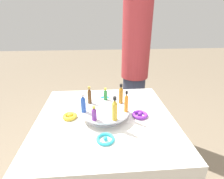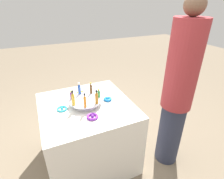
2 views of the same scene
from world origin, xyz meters
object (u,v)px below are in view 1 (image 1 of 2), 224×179
(bottle_amber, at_px, (121,94))
(display_stand, at_px, (105,112))
(bottle_orange, at_px, (126,102))
(ribbon_bow_teal, at_px, (105,139))
(bottle_purple, at_px, (94,114))
(ribbon_bow_gold, at_px, (70,116))
(bottle_brown, at_px, (90,96))
(bottle_blue, at_px, (83,104))
(bottle_green, at_px, (105,94))
(ribbon_bow_blue, at_px, (105,99))
(person_figure, at_px, (135,64))
(bottle_gold, at_px, (115,109))
(ribbon_bow_purple, at_px, (140,115))

(bottle_amber, bearing_deg, display_stand, -145.23)
(bottle_orange, relative_size, ribbon_bow_teal, 1.39)
(bottle_purple, height_order, ribbon_bow_gold, bottle_purple)
(bottle_brown, height_order, bottle_blue, bottle_blue)
(bottle_green, distance_m, ribbon_bow_teal, 0.37)
(bottle_green, relative_size, ribbon_bow_blue, 1.01)
(person_figure, bearing_deg, bottle_gold, 5.65)
(bottle_brown, bearing_deg, bottle_amber, -3.80)
(bottle_brown, xyz_separation_m, bottle_blue, (-0.03, -0.11, 0.00))
(ribbon_bow_teal, bearing_deg, ribbon_bow_gold, 132.94)
(bottle_blue, relative_size, ribbon_bow_gold, 1.34)
(ribbon_bow_teal, bearing_deg, bottle_orange, 54.09)
(person_figure, bearing_deg, bottle_brown, -8.67)
(ribbon_bow_purple, distance_m, person_figure, 0.82)
(bottle_blue, relative_size, person_figure, 0.07)
(bottle_blue, bearing_deg, bottle_purple, -55.23)
(display_stand, relative_size, bottle_gold, 2.17)
(display_stand, xyz_separation_m, bottle_green, (0.01, 0.13, 0.06))
(ribbon_bow_blue, xyz_separation_m, person_figure, (0.34, 0.57, 0.12))
(ribbon_bow_gold, bearing_deg, bottle_blue, -17.19)
(bottle_purple, bearing_deg, bottle_green, 73.34)
(bottle_amber, xyz_separation_m, bottle_brown, (-0.21, 0.01, -0.01))
(bottle_purple, xyz_separation_m, ribbon_bow_blue, (0.07, 0.34, -0.08))
(bottle_purple, xyz_separation_m, ribbon_bow_teal, (0.06, -0.11, -0.09))
(bottle_purple, xyz_separation_m, person_figure, (0.41, 0.91, 0.03))
(bottle_purple, distance_m, bottle_gold, 0.12)
(ribbon_bow_purple, height_order, ribbon_bow_gold, ribbon_bow_gold)
(ribbon_bow_blue, distance_m, ribbon_bow_teal, 0.45)
(person_figure, bearing_deg, ribbon_bow_gold, -12.41)
(bottle_orange, xyz_separation_m, ribbon_bow_gold, (-0.35, 0.05, -0.11))
(bottle_orange, height_order, ribbon_bow_teal, bottle_orange)
(bottle_amber, relative_size, bottle_blue, 1.11)
(ribbon_bow_gold, xyz_separation_m, ribbon_bow_teal, (0.22, -0.23, -0.00))
(bottle_amber, relative_size, ribbon_bow_gold, 1.48)
(bottle_brown, bearing_deg, bottle_gold, -55.23)
(bottle_amber, bearing_deg, bottle_blue, -158.09)
(ribbon_bow_purple, relative_size, ribbon_bow_teal, 1.05)
(person_figure, bearing_deg, bottle_orange, 8.80)
(display_stand, height_order, bottle_blue, bottle_blue)
(bottle_gold, bearing_deg, bottle_amber, 73.34)
(bottle_green, relative_size, person_figure, 0.05)
(ribbon_bow_purple, relative_size, ribbon_bow_blue, 1.20)
(bottle_orange, xyz_separation_m, ribbon_bow_purple, (0.10, 0.03, -0.11))
(ribbon_bow_blue, bearing_deg, person_figure, 59.09)
(bottle_brown, distance_m, bottle_purple, 0.21)
(ribbon_bow_blue, xyz_separation_m, ribbon_bow_teal, (-0.02, -0.45, -0.01))
(bottle_green, height_order, bottle_orange, bottle_orange)
(bottle_green, relative_size, bottle_orange, 0.64)
(bottle_orange, bearing_deg, bottle_brown, 150.49)
(bottle_gold, bearing_deg, ribbon_bow_blue, 96.79)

